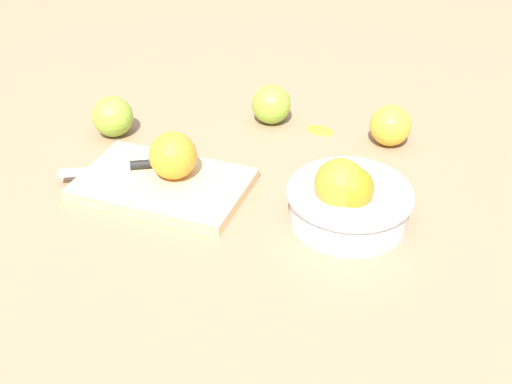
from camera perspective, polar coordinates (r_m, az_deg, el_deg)
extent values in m
plane|color=#997556|center=(0.98, -1.96, 1.21)|extent=(2.40, 2.40, 0.00)
cylinder|color=silver|center=(0.89, 8.41, -1.35)|extent=(0.16, 0.16, 0.05)
torus|color=silver|center=(0.87, 8.54, -0.05)|extent=(0.18, 0.18, 0.02)
sphere|color=orange|center=(0.86, 7.67, 0.73)|extent=(0.07, 0.07, 0.07)
sphere|color=orange|center=(0.86, 8.72, 0.33)|extent=(0.06, 0.06, 0.06)
cube|color=#DBB77F|center=(0.96, -8.43, 0.67)|extent=(0.28, 0.21, 0.02)
sphere|color=orange|center=(0.94, -7.56, 3.30)|extent=(0.07, 0.07, 0.07)
cube|color=silver|center=(1.00, -14.48, 1.86)|extent=(0.11, 0.05, 0.00)
cylinder|color=black|center=(0.99, -10.06, 2.51)|extent=(0.05, 0.03, 0.01)
sphere|color=gold|center=(1.08, 12.12, 5.93)|extent=(0.07, 0.07, 0.07)
sphere|color=#8EB738|center=(1.13, 1.40, 7.98)|extent=(0.07, 0.07, 0.07)
sphere|color=#8EB738|center=(1.12, -12.90, 6.70)|extent=(0.07, 0.07, 0.07)
ellipsoid|color=orange|center=(1.12, 5.85, 5.73)|extent=(0.06, 0.06, 0.01)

